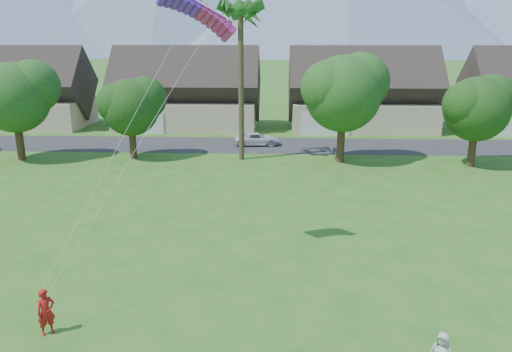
{
  "coord_description": "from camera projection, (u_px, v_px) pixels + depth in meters",
  "views": [
    {
      "loc": [
        0.94,
        -11.36,
        9.84
      ],
      "look_at": [
        0.0,
        10.0,
        3.8
      ],
      "focal_mm": 35.0,
      "sensor_mm": 36.0,
      "label": 1
    }
  ],
  "objects": [
    {
      "name": "street",
      "position": [
        267.0,
        145.0,
        46.32
      ],
      "size": [
        90.0,
        7.0,
        0.01
      ],
      "primitive_type": "cube",
      "color": "#2D2D30",
      "rests_on": "ground"
    },
    {
      "name": "kite_flyer",
      "position": [
        46.0,
        312.0,
        16.87
      ],
      "size": [
        0.71,
        0.71,
        1.65
      ],
      "primitive_type": "imported",
      "rotation": [
        0.0,
        0.0,
        0.78
      ],
      "color": "red",
      "rests_on": "ground"
    },
    {
      "name": "parked_car",
      "position": [
        257.0,
        139.0,
        46.2
      ],
      "size": [
        4.39,
        2.35,
        1.17
      ],
      "primitive_type": "imported",
      "rotation": [
        0.0,
        0.0,
        1.67
      ],
      "color": "silver",
      "rests_on": "ground"
    },
    {
      "name": "houses_row",
      "position": [
        274.0,
        97.0,
        54.01
      ],
      "size": [
        72.75,
        8.19,
        8.86
      ],
      "color": "beige",
      "rests_on": "ground"
    },
    {
      "name": "tree_row",
      "position": [
        252.0,
        101.0,
        39.19
      ],
      "size": [
        62.27,
        6.67,
        8.45
      ],
      "color": "#47301C",
      "rests_on": "ground"
    },
    {
      "name": "fan_palm",
      "position": [
        240.0,
        9.0,
        37.91
      ],
      "size": [
        3.0,
        3.0,
        13.8
      ],
      "color": "#4C3D26",
      "rests_on": "ground"
    },
    {
      "name": "parafoil_kite",
      "position": [
        199.0,
        11.0,
        20.46
      ],
      "size": [
        3.46,
        1.43,
        0.5
      ],
      "rotation": [
        0.0,
        0.0,
        0.3
      ],
      "color": "#5F1BD1",
      "rests_on": "ground"
    }
  ]
}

